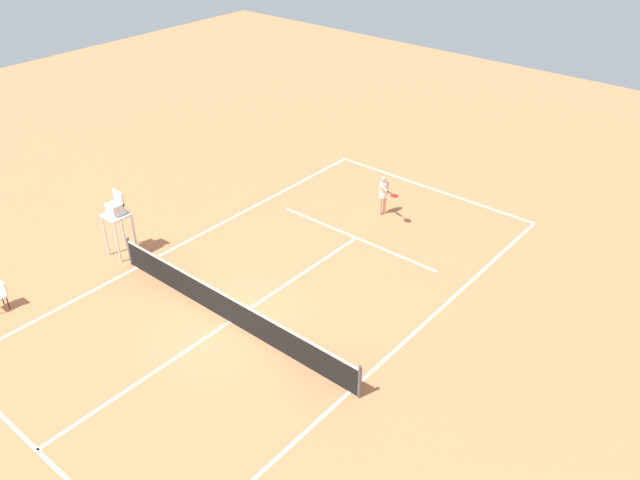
% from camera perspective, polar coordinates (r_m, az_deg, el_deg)
% --- Properties ---
extents(ground_plane, '(60.00, 60.00, 0.00)m').
position_cam_1_polar(ground_plane, '(19.95, -7.90, -7.12)').
color(ground_plane, '#D37A4C').
extents(court_lines, '(9.25, 23.09, 0.01)m').
position_cam_1_polar(court_lines, '(19.94, -7.90, -7.11)').
color(court_lines, white).
rests_on(court_lines, ground).
extents(tennis_net, '(9.85, 0.10, 1.07)m').
position_cam_1_polar(tennis_net, '(19.64, -8.00, -5.99)').
color(tennis_net, '#4C4C51').
rests_on(tennis_net, ground).
extents(player_serving, '(1.16, 0.89, 1.61)m').
position_cam_1_polar(player_serving, '(24.90, 5.63, 4.16)').
color(player_serving, '#D8A884').
rests_on(player_serving, ground).
extents(tennis_ball, '(0.07, 0.07, 0.07)m').
position_cam_1_polar(tennis_ball, '(24.11, 6.87, 0.58)').
color(tennis_ball, '#CCE033').
rests_on(tennis_ball, ground).
extents(umpire_chair, '(0.80, 0.80, 2.41)m').
position_cam_1_polar(umpire_chair, '(23.06, -17.46, 2.20)').
color(umpire_chair, silver).
rests_on(umpire_chair, ground).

